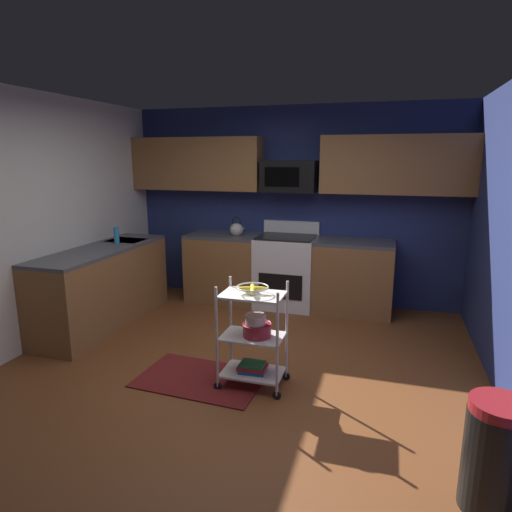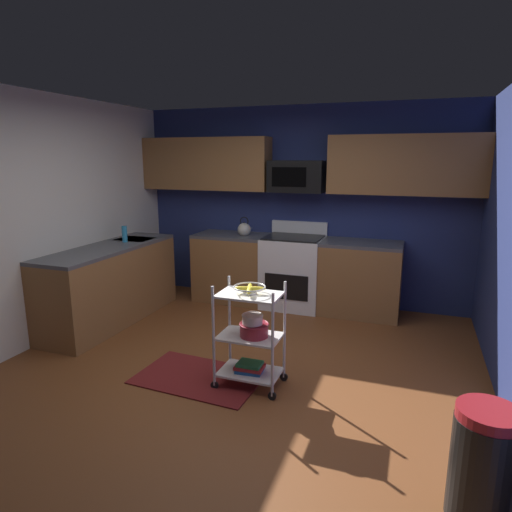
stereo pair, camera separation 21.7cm
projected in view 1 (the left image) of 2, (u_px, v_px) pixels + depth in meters
floor at (233, 380)px, 3.99m from camera, size 4.40×4.80×0.04m
wall_back at (292, 206)px, 5.97m from camera, size 4.52×0.06×2.60m
wall_left at (16, 224)px, 4.33m from camera, size 0.06×4.80×2.60m
counter_run at (214, 277)px, 5.57m from camera, size 3.55×2.55×0.92m
oven_range at (286, 271)px, 5.84m from camera, size 0.76×0.65×1.10m
upper_cabinets at (290, 164)px, 5.67m from camera, size 4.40×0.33×0.70m
microwave at (290, 176)px, 5.67m from camera, size 0.70×0.39×0.40m
rolling_cart at (253, 336)px, 3.76m from camera, size 0.59×0.36×0.91m
fruit_bowl at (253, 288)px, 3.67m from camera, size 0.27×0.27×0.07m
mixing_bowl_large at (257, 329)px, 3.74m from camera, size 0.25×0.25×0.11m
mixing_bowl_small at (256, 319)px, 3.70m from camera, size 0.18×0.18×0.08m
book_stack at (253, 367)px, 3.82m from camera, size 0.25×0.20×0.08m
kettle at (237, 229)px, 5.92m from camera, size 0.21×0.18×0.26m
dish_soap_bottle at (116, 235)px, 5.34m from camera, size 0.06×0.06×0.20m
trash_can at (495, 457)px, 2.44m from camera, size 0.34×0.42×0.66m
floor_rug at (201, 379)px, 3.96m from camera, size 1.13×0.76×0.01m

